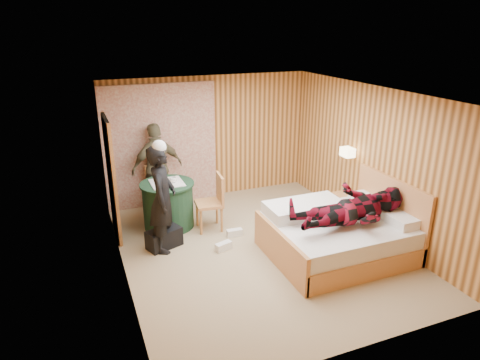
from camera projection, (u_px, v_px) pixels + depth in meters
name	position (u px, v px, depth m)	size (l,w,h in m)	color
floor	(258.00, 248.00, 6.95)	(4.20, 5.00, 0.01)	tan
ceiling	(260.00, 94.00, 6.09)	(4.20, 5.00, 0.01)	white
wall_back	(209.00, 138.00, 8.70)	(4.20, 0.02, 2.50)	#DD9D55
wall_left	(118.00, 196.00, 5.79)	(0.02, 5.00, 2.50)	#DD9D55
wall_right	(372.00, 161.00, 7.26)	(0.02, 5.00, 2.50)	#DD9D55
curtain	(161.00, 146.00, 8.31)	(2.20, 0.08, 2.40)	beige
doorway	(111.00, 178.00, 7.10)	(0.06, 0.90, 2.05)	black
wall_lamp	(348.00, 152.00, 7.57)	(0.26, 0.24, 0.16)	gold
bed	(339.00, 234.00, 6.71)	(2.12, 1.67, 1.15)	tan
nightstand	(348.00, 210.00, 7.70)	(0.43, 0.58, 0.56)	tan
round_table	(168.00, 204.00, 7.58)	(0.95, 0.95, 0.84)	#1C3D28
chair_far	(158.00, 185.00, 8.18)	(0.49, 0.49, 0.93)	tan
chair_near	(214.00, 198.00, 7.45)	(0.50, 0.50, 1.00)	tan
duffel_bag	(164.00, 238.00, 6.95)	(0.55, 0.30, 0.31)	black
sneaker_left	(235.00, 233.00, 7.35)	(0.27, 0.11, 0.12)	white
sneaker_right	(223.00, 246.00, 6.90)	(0.28, 0.11, 0.12)	white
woman_standing	(163.00, 199.00, 6.66)	(0.63, 0.42, 1.74)	black
man_at_table	(157.00, 168.00, 8.12)	(1.01, 0.42, 1.72)	#676044
man_on_bed	(353.00, 200.00, 6.29)	(1.77, 0.67, 0.86)	maroon
book_lower	(351.00, 196.00, 7.56)	(0.17, 0.22, 0.02)	white
book_upper	(351.00, 195.00, 7.56)	(0.16, 0.22, 0.02)	white
cup_nightstand	(346.00, 191.00, 7.71)	(0.10, 0.10, 0.09)	white
cup_table	(173.00, 180.00, 7.41)	(0.12, 0.12, 0.10)	white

